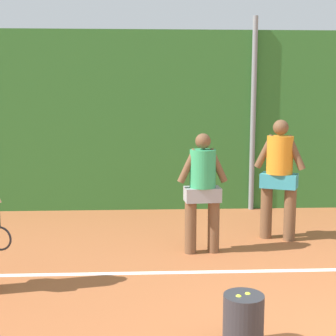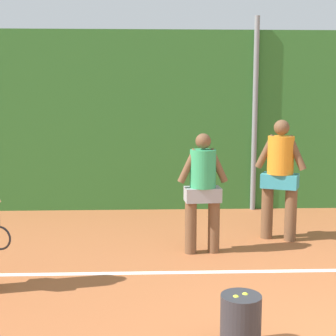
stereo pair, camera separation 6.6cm
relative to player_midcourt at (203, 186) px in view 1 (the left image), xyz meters
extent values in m
plane|color=#A85B33|center=(1.27, -1.59, -0.96)|extent=(31.53, 31.53, 0.00)
cube|color=#33702D|center=(1.27, 2.81, 0.76)|extent=(20.49, 0.25, 3.43)
cylinder|color=gray|center=(1.27, 2.64, 0.88)|extent=(0.10, 0.10, 3.68)
cube|color=white|center=(1.27, -0.80, -0.95)|extent=(14.97, 0.10, 0.01)
torus|color=#26262B|center=(-2.44, -1.32, -0.33)|extent=(0.28, 0.09, 0.28)
cylinder|color=brown|center=(0.17, 0.01, -0.58)|extent=(0.17, 0.17, 0.75)
cylinder|color=brown|center=(-0.17, -0.01, -0.58)|extent=(0.17, 0.17, 0.75)
cube|color=#99999E|center=(0.00, 0.00, -0.11)|extent=(0.52, 0.33, 0.20)
cylinder|color=#339E60|center=(0.00, 0.00, 0.25)|extent=(0.36, 0.36, 0.53)
sphere|color=brown|center=(0.00, 0.00, 0.64)|extent=(0.22, 0.22, 0.22)
cylinder|color=brown|center=(0.21, 0.02, 0.29)|extent=(0.30, 0.12, 0.50)
cylinder|color=brown|center=(-0.21, -0.02, 0.29)|extent=(0.30, 0.12, 0.50)
cylinder|color=brown|center=(1.42, 0.54, -0.55)|extent=(0.18, 0.18, 0.81)
cylinder|color=brown|center=(1.09, 0.69, -0.55)|extent=(0.18, 0.18, 0.81)
cube|color=teal|center=(1.25, 0.61, -0.03)|extent=(0.63, 0.51, 0.22)
cylinder|color=orange|center=(1.25, 0.61, 0.36)|extent=(0.40, 0.40, 0.58)
sphere|color=brown|center=(1.25, 0.61, 0.78)|extent=(0.24, 0.24, 0.24)
cylinder|color=brown|center=(1.46, 0.52, 0.41)|extent=(0.31, 0.20, 0.55)
cylinder|color=brown|center=(1.05, 0.71, 0.41)|extent=(0.31, 0.20, 0.55)
cylinder|color=#2D2D33|center=(0.05, -2.71, -0.67)|extent=(0.36, 0.36, 0.42)
sphere|color=#CCDB33|center=(0.09, -2.68, -0.48)|extent=(0.07, 0.07, 0.07)
sphere|color=#CCDB33|center=(0.00, -2.73, -0.48)|extent=(0.07, 0.07, 0.07)
camera|label=1|loc=(-0.81, -6.79, 1.28)|focal=53.06mm
camera|label=2|loc=(-0.75, -6.79, 1.28)|focal=53.06mm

